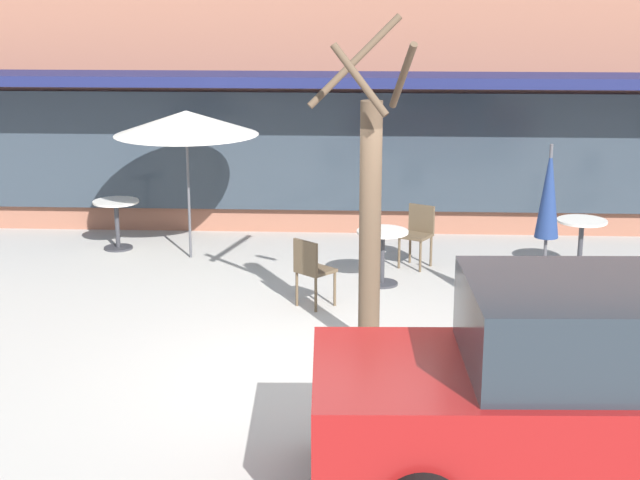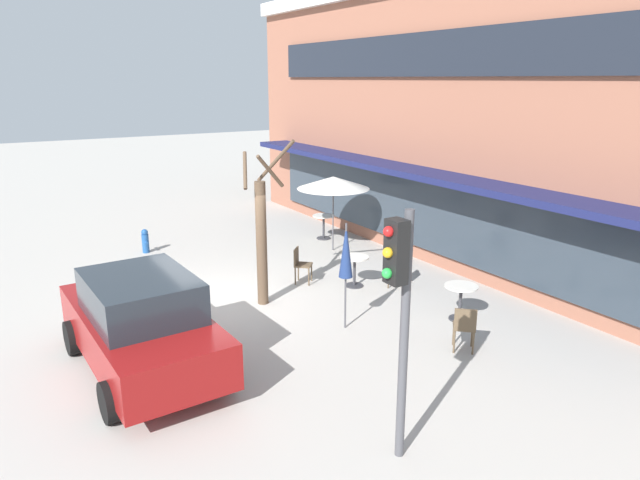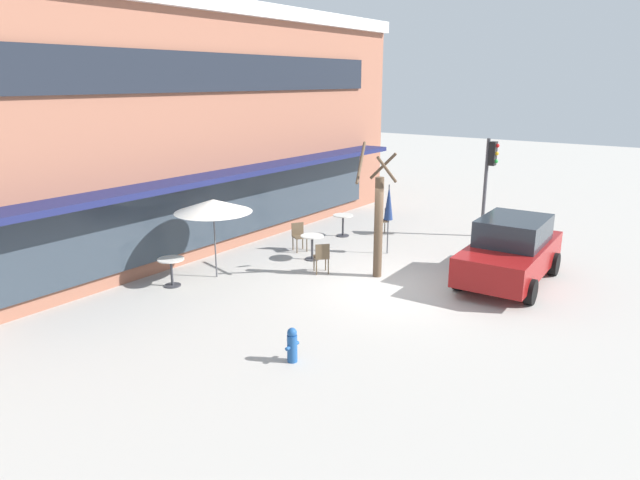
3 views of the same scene
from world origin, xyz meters
name	(u,v)px [view 2 (image 2 of 3)]	position (x,y,z in m)	size (l,w,h in m)	color
ground_plane	(222,304)	(0.00, 0.00, 0.00)	(80.00, 80.00, 0.00)	#ADA8A0
building_facade	(532,117)	(0.00, 9.97, 3.82)	(18.91, 9.10, 7.64)	#935B47
cafe_table_near_wall	(324,223)	(-3.42, 4.83, 0.52)	(0.70, 0.70, 0.76)	#333338
cafe_table_streetside	(461,296)	(3.43, 3.96, 0.52)	(0.70, 0.70, 0.76)	#333338
cafe_table_by_tree	(354,266)	(0.62, 3.21, 0.52)	(0.70, 0.70, 0.76)	#333338
patio_umbrella_green_folded	(346,251)	(2.52, 1.67, 1.63)	(0.28, 0.28, 2.20)	#4C4C51
patio_umbrella_cream_folded	(333,183)	(-2.22, 4.41, 2.02)	(2.10, 2.10, 2.20)	#4C4C51
cafe_chair_0	(398,265)	(1.15, 4.13, 0.53)	(0.55, 0.55, 0.89)	brown
cafe_chair_1	(465,325)	(4.54, 2.95, 0.53)	(0.56, 0.56, 0.89)	brown
cafe_chair_2	(300,263)	(-0.28, 2.21, 0.53)	(0.56, 0.56, 0.89)	brown
parked_sedan	(141,323)	(2.15, -2.29, 0.88)	(4.27, 2.16, 1.76)	maroon
street_tree	(262,235)	(0.45, 0.84, 1.59)	(1.18, 1.17, 3.67)	brown
traffic_light_pole	(400,297)	(6.29, -0.08, 2.30)	(0.26, 0.44, 3.40)	#47474C
fire_hydrant	(145,241)	(-4.86, -0.39, 0.35)	(0.36, 0.20, 0.71)	#1E4C8C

